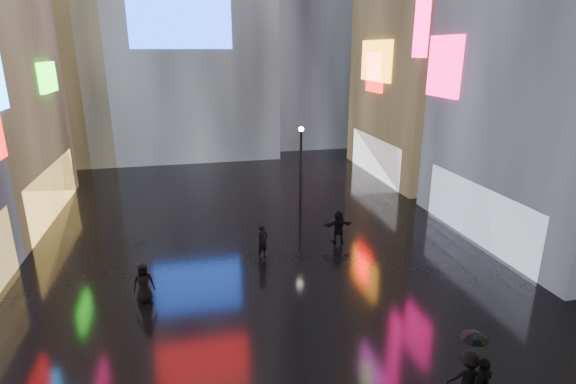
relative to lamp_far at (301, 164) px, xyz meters
name	(u,v)px	position (x,y,z in m)	size (l,w,h in m)	color
ground	(254,237)	(-3.39, -3.40, -2.94)	(140.00, 140.00, 0.00)	black
tower_flank_left	(43,5)	(-17.39, 18.60, 10.06)	(10.00, 10.00, 26.00)	black
lamp_far	(301,164)	(0.00, 0.00, 0.00)	(0.30, 0.30, 5.20)	black
pedestrian_2	(468,378)	(0.60, -16.26, -2.11)	(1.08, 0.62, 1.68)	black
pedestrian_4	(143,283)	(-8.55, -8.74, -2.12)	(0.80, 0.52, 1.64)	black
pedestrian_5	(338,227)	(0.73, -4.95, -2.10)	(1.56, 0.50, 1.68)	black
pedestrian_6	(263,241)	(-3.37, -5.88, -2.10)	(0.61, 0.40, 1.69)	black
umbrella_1	(473,342)	(0.60, -16.26, -0.94)	(0.73, 0.73, 0.64)	black
umbrella_2	(140,253)	(-8.55, -8.74, -0.84)	(1.01, 1.03, 0.93)	black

